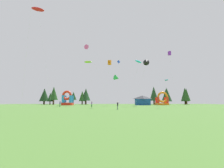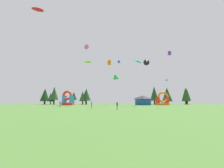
{
  "view_description": "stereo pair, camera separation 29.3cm",
  "coord_description": "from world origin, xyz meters",
  "px_view_note": "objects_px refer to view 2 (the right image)",
  "views": [
    {
      "loc": [
        -1.34,
        -39.72,
        1.71
      ],
      "look_at": [
        0.0,
        10.08,
        7.09
      ],
      "focal_mm": 25.5,
      "sensor_mm": 36.0,
      "label": 1
    },
    {
      "loc": [
        -1.04,
        -39.73,
        1.71
      ],
      "look_at": [
        0.0,
        10.08,
        7.09
      ],
      "focal_mm": 25.5,
      "sensor_mm": 36.0,
      "label": 2
    }
  ],
  "objects_px": {
    "kite_purple_box": "(169,53)",
    "inflatable_blue_arch": "(163,100)",
    "kite_black_delta": "(147,62)",
    "kite_pink_delta": "(87,47)",
    "kite_orange_box": "(109,63)",
    "kite_green_delta": "(117,78)",
    "kite_cyan_parafoil": "(138,62)",
    "person_left_edge": "(117,105)",
    "festival_tent": "(143,100)",
    "kite_red_parafoil": "(38,10)",
    "person_midfield": "(60,104)",
    "kite_lime_parafoil": "(88,62)",
    "inflatable_red_slide": "(68,100)",
    "kite_teal_parafoil": "(167,80)",
    "kite_blue_diamond": "(119,62)",
    "person_near_camera": "(92,104)"
  },
  "relations": [
    {
      "from": "kite_purple_box",
      "to": "inflatable_blue_arch",
      "type": "height_order",
      "value": "kite_purple_box"
    },
    {
      "from": "kite_purple_box",
      "to": "kite_black_delta",
      "type": "xyz_separation_m",
      "value": [
        -4.04,
        11.41,
        0.18
      ]
    },
    {
      "from": "kite_pink_delta",
      "to": "kite_orange_box",
      "type": "height_order",
      "value": "kite_pink_delta"
    },
    {
      "from": "kite_orange_box",
      "to": "kite_green_delta",
      "type": "bearing_deg",
      "value": 80.28
    },
    {
      "from": "kite_purple_box",
      "to": "kite_cyan_parafoil",
      "type": "bearing_deg",
      "value": 138.16
    },
    {
      "from": "person_left_edge",
      "to": "festival_tent",
      "type": "distance_m",
      "value": 38.21
    },
    {
      "from": "kite_cyan_parafoil",
      "to": "kite_green_delta",
      "type": "height_order",
      "value": "kite_cyan_parafoil"
    },
    {
      "from": "kite_red_parafoil",
      "to": "person_midfield",
      "type": "distance_m",
      "value": 26.58
    },
    {
      "from": "kite_black_delta",
      "to": "festival_tent",
      "type": "relative_size",
      "value": 2.75
    },
    {
      "from": "kite_green_delta",
      "to": "kite_lime_parafoil",
      "type": "xyz_separation_m",
      "value": [
        -10.5,
        -2.46,
        5.41
      ]
    },
    {
      "from": "kite_orange_box",
      "to": "person_midfield",
      "type": "xyz_separation_m",
      "value": [
        -14.46,
        5.51,
        -10.98
      ]
    },
    {
      "from": "kite_green_delta",
      "to": "inflatable_blue_arch",
      "type": "distance_m",
      "value": 25.39
    },
    {
      "from": "kite_purple_box",
      "to": "festival_tent",
      "type": "distance_m",
      "value": 27.36
    },
    {
      "from": "inflatable_red_slide",
      "to": "kite_pink_delta",
      "type": "bearing_deg",
      "value": -49.62
    },
    {
      "from": "person_left_edge",
      "to": "kite_orange_box",
      "type": "bearing_deg",
      "value": 22.29
    },
    {
      "from": "kite_red_parafoil",
      "to": "inflatable_blue_arch",
      "type": "relative_size",
      "value": 4.58
    },
    {
      "from": "person_midfield",
      "to": "inflatable_blue_arch",
      "type": "bearing_deg",
      "value": -133.24
    },
    {
      "from": "kite_teal_parafoil",
      "to": "kite_lime_parafoil",
      "type": "bearing_deg",
      "value": -169.31
    },
    {
      "from": "kite_orange_box",
      "to": "kite_teal_parafoil",
      "type": "relative_size",
      "value": 1.2
    },
    {
      "from": "person_left_edge",
      "to": "person_midfield",
      "type": "xyz_separation_m",
      "value": [
        -16.02,
        14.86,
        0.06
      ]
    },
    {
      "from": "kite_lime_parafoil",
      "to": "kite_green_delta",
      "type": "bearing_deg",
      "value": 13.21
    },
    {
      "from": "kite_blue_diamond",
      "to": "kite_green_delta",
      "type": "xyz_separation_m",
      "value": [
        -1.48,
        -10.97,
        -8.68
      ]
    },
    {
      "from": "inflatable_blue_arch",
      "to": "kite_red_parafoil",
      "type": "bearing_deg",
      "value": -145.65
    },
    {
      "from": "kite_teal_parafoil",
      "to": "inflatable_red_slide",
      "type": "bearing_deg",
      "value": 171.67
    },
    {
      "from": "kite_orange_box",
      "to": "person_near_camera",
      "type": "bearing_deg",
      "value": 152.64
    },
    {
      "from": "kite_black_delta",
      "to": "person_left_edge",
      "type": "height_order",
      "value": "kite_black_delta"
    },
    {
      "from": "kite_purple_box",
      "to": "kite_pink_delta",
      "type": "xyz_separation_m",
      "value": [
        -25.59,
        11.85,
        5.69
      ]
    },
    {
      "from": "kite_pink_delta",
      "to": "festival_tent",
      "type": "xyz_separation_m",
      "value": [
        22.54,
        11.7,
        -19.27
      ]
    },
    {
      "from": "kite_purple_box",
      "to": "person_midfield",
      "type": "height_order",
      "value": "kite_purple_box"
    },
    {
      "from": "kite_purple_box",
      "to": "kite_lime_parafoil",
      "type": "xyz_separation_m",
      "value": [
        -25.21,
        11.34,
        0.08
      ]
    },
    {
      "from": "kite_cyan_parafoil",
      "to": "person_left_edge",
      "type": "xyz_separation_m",
      "value": [
        -8.21,
        -19.38,
        -13.94
      ]
    },
    {
      "from": "kite_black_delta",
      "to": "inflatable_blue_arch",
      "type": "distance_m",
      "value": 22.25
    },
    {
      "from": "inflatable_red_slide",
      "to": "festival_tent",
      "type": "xyz_separation_m",
      "value": [
        32.0,
        0.57,
        -0.21
      ]
    },
    {
      "from": "person_midfield",
      "to": "kite_cyan_parafoil",
      "type": "bearing_deg",
      "value": -153.84
    },
    {
      "from": "kite_orange_box",
      "to": "kite_black_delta",
      "type": "relative_size",
      "value": 0.74
    },
    {
      "from": "kite_black_delta",
      "to": "festival_tent",
      "type": "xyz_separation_m",
      "value": [
        0.98,
        12.15,
        -13.76
      ]
    },
    {
      "from": "kite_pink_delta",
      "to": "inflatable_red_slide",
      "type": "xyz_separation_m",
      "value": [
        -9.47,
        11.13,
        -19.06
      ]
    },
    {
      "from": "inflatable_red_slide",
      "to": "kite_red_parafoil",
      "type": "bearing_deg",
      "value": -94.1
    },
    {
      "from": "person_midfield",
      "to": "person_near_camera",
      "type": "bearing_deg",
      "value": 178.3
    },
    {
      "from": "kite_blue_diamond",
      "to": "person_near_camera",
      "type": "relative_size",
      "value": 12.01
    },
    {
      "from": "inflatable_red_slide",
      "to": "kite_teal_parafoil",
      "type": "bearing_deg",
      "value": -8.33
    },
    {
      "from": "kite_purple_box",
      "to": "person_near_camera",
      "type": "distance_m",
      "value": 26.86
    },
    {
      "from": "kite_black_delta",
      "to": "person_near_camera",
      "type": "relative_size",
      "value": 10.39
    },
    {
      "from": "kite_teal_parafoil",
      "to": "kite_pink_delta",
      "type": "bearing_deg",
      "value": -170.36
    },
    {
      "from": "kite_red_parafoil",
      "to": "kite_lime_parafoil",
      "type": "bearing_deg",
      "value": 52.29
    },
    {
      "from": "person_near_camera",
      "to": "inflatable_red_slide",
      "type": "height_order",
      "value": "inflatable_red_slide"
    },
    {
      "from": "kite_purple_box",
      "to": "person_left_edge",
      "type": "relative_size",
      "value": 10.03
    },
    {
      "from": "kite_blue_diamond",
      "to": "person_near_camera",
      "type": "bearing_deg",
      "value": -110.1
    },
    {
      "from": "kite_green_delta",
      "to": "person_left_edge",
      "type": "bearing_deg",
      "value": -92.9
    },
    {
      "from": "kite_green_delta",
      "to": "kite_red_parafoil",
      "type": "height_order",
      "value": "kite_red_parafoil"
    }
  ]
}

